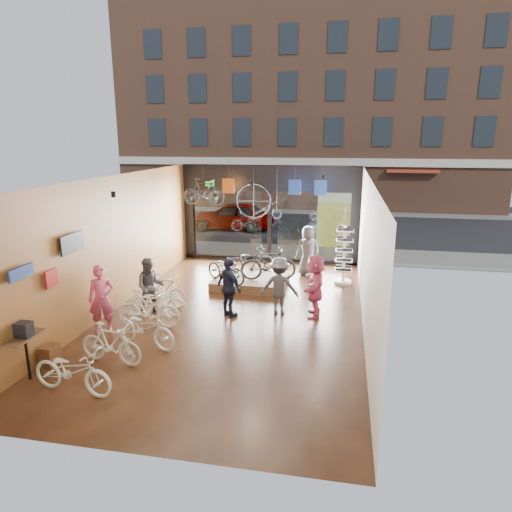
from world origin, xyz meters
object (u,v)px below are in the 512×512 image
(display_bike_right, at_px, (251,260))
(display_bike_mid, at_px, (269,264))
(floor_bike_5, at_px, (165,290))
(customer_0, at_px, (102,299))
(floor_bike_3, at_px, (148,309))
(penny_farthing, at_px, (261,202))
(hung_bike, at_px, (204,192))
(floor_bike_1, at_px, (111,343))
(customer_3, at_px, (279,286))
(customer_1, at_px, (150,286))
(customer_2, at_px, (229,288))
(sunglasses_rack, at_px, (344,255))
(box_truck, at_px, (343,210))
(customer_4, at_px, (308,251))
(customer_5, at_px, (315,285))
(street_car, at_px, (232,216))
(floor_bike_0, at_px, (72,371))
(floor_bike_4, at_px, (157,301))
(display_platform, at_px, (251,282))
(floor_bike_2, at_px, (144,328))
(display_bike_left, at_px, (226,269))

(display_bike_right, bearing_deg, display_bike_mid, -160.03)
(floor_bike_5, xyz_separation_m, customer_0, (-0.81, -2.08, 0.39))
(floor_bike_3, relative_size, customer_0, 0.97)
(penny_farthing, relative_size, hung_bike, 1.04)
(floor_bike_1, distance_m, floor_bike_3, 1.97)
(customer_3, bearing_deg, customer_1, 11.42)
(customer_2, xyz_separation_m, sunglasses_rack, (3.06, 3.64, 0.15))
(penny_farthing, bearing_deg, box_truck, 63.84)
(floor_bike_5, height_order, customer_4, customer_4)
(customer_0, bearing_deg, sunglasses_rack, 17.53)
(customer_0, height_order, customer_5, same)
(box_truck, height_order, customer_1, box_truck)
(display_bike_mid, bearing_deg, display_bike_right, 28.31)
(sunglasses_rack, bearing_deg, street_car, 118.07)
(box_truck, height_order, customer_2, box_truck)
(floor_bike_0, distance_m, customer_3, 5.86)
(floor_bike_0, distance_m, hung_bike, 9.08)
(floor_bike_4, distance_m, customer_0, 1.61)
(floor_bike_4, height_order, display_bike_right, display_bike_right)
(floor_bike_5, bearing_deg, floor_bike_4, -155.72)
(floor_bike_4, distance_m, display_platform, 3.70)
(floor_bike_5, distance_m, display_bike_right, 3.56)
(floor_bike_0, distance_m, floor_bike_2, 2.23)
(customer_2, distance_m, customer_3, 1.39)
(customer_1, distance_m, customer_5, 4.56)
(box_truck, distance_m, customer_5, 10.68)
(customer_0, bearing_deg, floor_bike_3, 0.73)
(display_platform, distance_m, hung_bike, 3.83)
(box_truck, xyz_separation_m, floor_bike_1, (-4.84, -14.28, -0.94))
(floor_bike_2, distance_m, sunglasses_rack, 7.43)
(customer_0, bearing_deg, floor_bike_5, 44.80)
(customer_1, relative_size, customer_4, 0.90)
(customer_0, distance_m, sunglasses_rack, 7.94)
(floor_bike_3, distance_m, display_platform, 4.33)
(floor_bike_2, xyz_separation_m, display_bike_left, (0.87, 4.32, 0.28))
(floor_bike_0, height_order, floor_bike_1, floor_bike_1)
(floor_bike_1, distance_m, customer_0, 1.86)
(floor_bike_3, xyz_separation_m, customer_5, (4.16, 1.67, 0.36))
(floor_bike_1, bearing_deg, customer_2, -22.57)
(hung_bike, bearing_deg, box_truck, -31.83)
(floor_bike_1, bearing_deg, box_truck, -10.26)
(display_bike_right, bearing_deg, display_platform, 168.14)
(display_bike_mid, relative_size, customer_4, 1.01)
(box_truck, xyz_separation_m, customer_3, (-1.64, -10.73, -0.58))
(floor_bike_3, height_order, customer_2, customer_2)
(floor_bike_3, xyz_separation_m, floor_bike_5, (-0.21, 1.62, -0.03))
(floor_bike_4, height_order, hung_bike, hung_bike)
(customer_2, bearing_deg, floor_bike_5, 27.15)
(floor_bike_3, relative_size, customer_5, 0.97)
(street_car, height_order, customer_3, customer_3)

